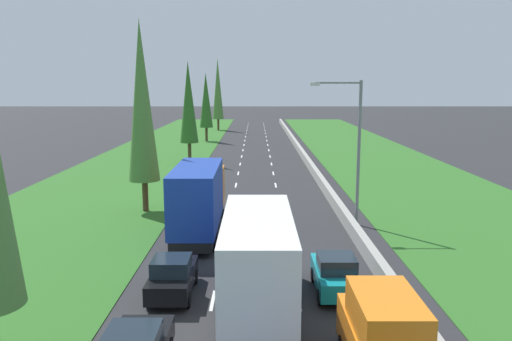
# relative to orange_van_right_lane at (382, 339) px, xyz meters

# --- Properties ---
(ground_plane) EXTENTS (300.00, 300.00, 0.00)m
(ground_plane) POSITION_rel_orange_van_right_lane_xyz_m (-3.74, 44.76, -1.40)
(ground_plane) COLOR #28282B
(ground_plane) RESTS_ON ground
(grass_verge_left) EXTENTS (14.00, 140.00, 0.04)m
(grass_verge_left) POSITION_rel_orange_van_right_lane_xyz_m (-16.39, 44.76, -1.38)
(grass_verge_left) COLOR #2D6623
(grass_verge_left) RESTS_ON ground
(grass_verge_right) EXTENTS (14.00, 140.00, 0.04)m
(grass_verge_right) POSITION_rel_orange_van_right_lane_xyz_m (10.61, 44.76, -1.38)
(grass_verge_right) COLOR #2D6623
(grass_verge_right) RESTS_ON ground
(median_barrier) EXTENTS (0.44, 120.00, 0.85)m
(median_barrier) POSITION_rel_orange_van_right_lane_xyz_m (1.96, 44.76, -0.97)
(median_barrier) COLOR #9E9B93
(median_barrier) RESTS_ON ground
(lane_markings) EXTENTS (3.64, 116.00, 0.01)m
(lane_markings) POSITION_rel_orange_van_right_lane_xyz_m (-3.74, 44.76, -1.39)
(lane_markings) COLOR white
(lane_markings) RESTS_ON ground
(orange_van_right_lane) EXTENTS (1.96, 4.90, 2.82)m
(orange_van_right_lane) POSITION_rel_orange_van_right_lane_xyz_m (0.00, 0.00, 0.00)
(orange_van_right_lane) COLOR orange
(orange_van_right_lane) RESTS_ON ground
(teal_hatchback_right_lane) EXTENTS (1.74, 3.90, 1.72)m
(teal_hatchback_right_lane) POSITION_rel_orange_van_right_lane_xyz_m (-0.37, 6.54, -0.56)
(teal_hatchback_right_lane) COLOR teal
(teal_hatchback_right_lane) RESTS_ON ground
(white_box_truck_centre_lane) EXTENTS (2.46, 9.40, 4.18)m
(white_box_truck_centre_lane) POSITION_rel_orange_van_right_lane_xyz_m (-3.65, 4.23, 0.78)
(white_box_truck_centre_lane) COLOR black
(white_box_truck_centre_lane) RESTS_ON ground
(black_hatchback_left_lane) EXTENTS (1.74, 3.90, 1.72)m
(black_hatchback_left_lane) POSITION_rel_orange_van_right_lane_xyz_m (-7.20, 6.29, -0.56)
(black_hatchback_left_lane) COLOR black
(black_hatchback_left_lane) RESTS_ON ground
(blue_box_truck_left_lane) EXTENTS (2.46, 9.40, 4.18)m
(blue_box_truck_left_lane) POSITION_rel_orange_van_right_lane_xyz_m (-7.05, 15.08, 0.78)
(blue_box_truck_left_lane) COLOR black
(blue_box_truck_left_lane) RESTS_ON ground
(poplar_tree_second) EXTENTS (2.13, 2.13, 13.07)m
(poplar_tree_second) POSITION_rel_orange_van_right_lane_xyz_m (-11.43, 20.55, 6.19)
(poplar_tree_second) COLOR #4C3823
(poplar_tree_second) RESTS_ON ground
(poplar_tree_third) EXTENTS (2.08, 2.08, 11.40)m
(poplar_tree_third) POSITION_rel_orange_van_right_lane_xyz_m (-11.35, 43.68, 5.35)
(poplar_tree_third) COLOR #4C3823
(poplar_tree_third) RESTS_ON ground
(poplar_tree_fourth) EXTENTS (2.06, 2.06, 10.59)m
(poplar_tree_fourth) POSITION_rel_orange_van_right_lane_xyz_m (-11.45, 64.66, 4.94)
(poplar_tree_fourth) COLOR #4C3823
(poplar_tree_fourth) RESTS_ON ground
(poplar_tree_fifth) EXTENTS (2.14, 2.14, 13.68)m
(poplar_tree_fifth) POSITION_rel_orange_van_right_lane_xyz_m (-11.05, 84.22, 6.49)
(poplar_tree_fifth) COLOR #4C3823
(poplar_tree_fifth) RESTS_ON ground
(street_light_mast) EXTENTS (3.20, 0.28, 9.00)m
(street_light_mast) POSITION_rel_orange_van_right_lane_xyz_m (2.28, 17.11, 3.83)
(street_light_mast) COLOR gray
(street_light_mast) RESTS_ON ground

